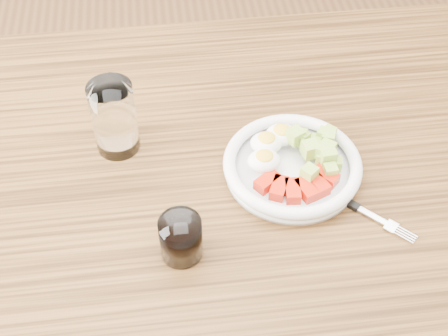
% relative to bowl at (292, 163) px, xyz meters
% --- Properties ---
extents(dining_table, '(1.50, 0.90, 0.77)m').
position_rel_bowl_xyz_m(dining_table, '(-0.10, -0.02, -0.12)').
color(dining_table, brown).
rests_on(dining_table, ground).
extents(bowl, '(0.22, 0.22, 0.06)m').
position_rel_bowl_xyz_m(bowl, '(0.00, 0.00, 0.00)').
color(bowl, white).
rests_on(bowl, dining_table).
extents(fork, '(0.14, 0.14, 0.01)m').
position_rel_bowl_xyz_m(fork, '(0.07, -0.08, -0.02)').
color(fork, black).
rests_on(fork, dining_table).
extents(water_glass, '(0.07, 0.07, 0.13)m').
position_rel_bowl_xyz_m(water_glass, '(-0.28, 0.09, 0.04)').
color(water_glass, white).
rests_on(water_glass, dining_table).
extents(coffee_glass, '(0.06, 0.06, 0.07)m').
position_rel_bowl_xyz_m(coffee_glass, '(-0.19, -0.13, 0.01)').
color(coffee_glass, white).
rests_on(coffee_glass, dining_table).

